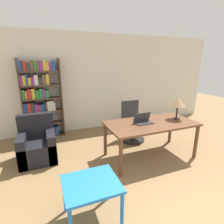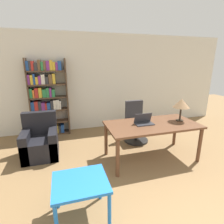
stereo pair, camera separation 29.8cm
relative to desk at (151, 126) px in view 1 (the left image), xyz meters
name	(u,v)px [view 1 (the left image)]	position (x,y,z in m)	size (l,w,h in m)	color
wall_back	(94,83)	(-0.58, 2.11, 0.68)	(8.00, 0.06, 2.70)	silver
desk	(151,126)	(0.00, 0.00, 0.00)	(1.82, 0.91, 0.75)	brown
laptop	(143,121)	(-0.17, 0.04, 0.13)	(0.36, 0.20, 0.21)	#2D2D33
table_lamp	(178,102)	(0.64, 0.01, 0.45)	(0.33, 0.33, 0.46)	#2D2319
office_chair	(132,124)	(0.05, 0.89, -0.25)	(0.60, 0.60, 1.00)	black
side_table_blue	(91,188)	(-1.55, -1.07, -0.20)	(0.66, 0.58, 0.55)	blue
armchair	(38,145)	(-2.18, 0.75, -0.37)	(0.69, 0.71, 0.91)	black
bookshelf	(40,100)	(-2.07, 1.92, 0.32)	(0.97, 0.28, 2.03)	#4C3828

